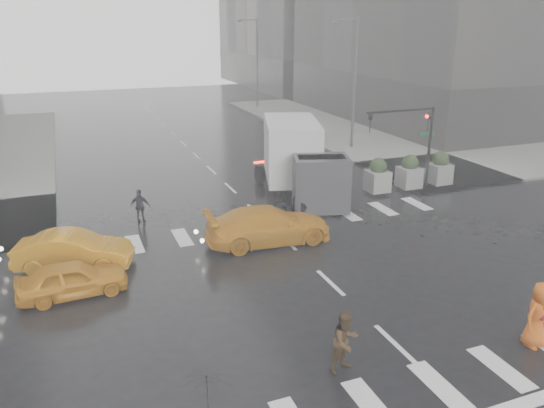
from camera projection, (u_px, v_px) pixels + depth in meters
name	position (u px, v px, depth m)	size (l,w,h in m)	color
ground	(330.00, 283.00, 18.74)	(120.00, 120.00, 0.00)	black
sidewalk_ne	(451.00, 140.00, 40.81)	(35.00, 35.00, 0.15)	slate
road_markings	(330.00, 283.00, 18.73)	(18.00, 48.00, 0.01)	silver
traffic_signal_pole	(415.00, 132.00, 27.82)	(4.45, 0.42, 4.50)	black
street_lamp_near	(353.00, 79.00, 36.68)	(2.15, 0.22, 9.00)	#59595B
street_lamp_far	(256.00, 60.00, 54.27)	(2.15, 0.22, 9.00)	#59595B
planter_west	(378.00, 176.00, 28.03)	(1.10, 1.10, 1.80)	slate
planter_mid	(409.00, 172.00, 28.72)	(1.10, 1.10, 1.80)	slate
planter_east	(440.00, 169.00, 29.41)	(1.10, 1.10, 1.80)	slate
pedestrian_black	(208.00, 408.00, 10.29)	(1.16, 1.17, 2.43)	black
pedestrian_brown	(346.00, 342.00, 13.81)	(0.83, 0.65, 1.71)	#402B17
pedestrian_orange	(538.00, 315.00, 14.83)	(1.03, 0.74, 1.95)	#D3550E
pedestrian_far_a	(140.00, 206.00, 24.05)	(0.93, 0.56, 1.58)	black
pedestrian_far_b	(279.00, 185.00, 26.95)	(1.12, 0.62, 1.74)	black
taxi_front	(72.00, 279.00, 17.70)	(1.43, 3.56, 1.21)	orange
taxi_mid	(74.00, 251.00, 19.64)	(1.47, 4.21, 1.39)	orange
taxi_rear	(269.00, 225.00, 21.90)	(2.13, 4.62, 1.52)	orange
box_truck	(299.00, 158.00, 27.47)	(2.69, 7.17, 3.81)	silver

